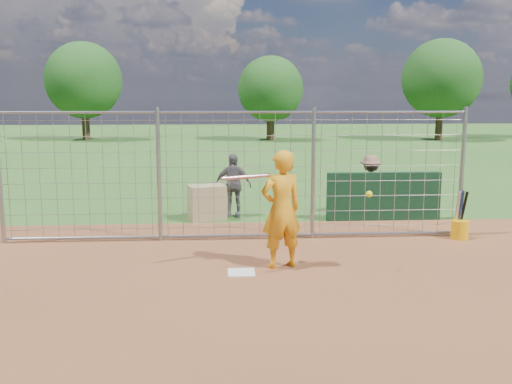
{
  "coord_description": "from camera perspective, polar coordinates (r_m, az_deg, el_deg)",
  "views": [
    {
      "loc": [
        -0.33,
        -8.98,
        2.79
      ],
      "look_at": [
        0.3,
        0.8,
        1.15
      ],
      "focal_mm": 40.0,
      "sensor_mm": 36.0,
      "label": 1
    }
  ],
  "objects": [
    {
      "name": "infield_dirt",
      "position": [
        6.6,
        -0.48,
        -15.43
      ],
      "size": [
        18.0,
        18.0,
        0.0
      ],
      "primitive_type": "plane",
      "color": "brown",
      "rests_on": "ground"
    },
    {
      "name": "batter",
      "position": [
        9.31,
        2.54,
        -1.76
      ],
      "size": [
        0.82,
        0.67,
        1.95
      ],
      "primitive_type": "imported",
      "rotation": [
        0.0,
        0.0,
        3.47
      ],
      "color": "orange",
      "rests_on": "ground"
    },
    {
      "name": "bystander_c",
      "position": [
        13.79,
        11.38,
        0.67
      ],
      "size": [
        1.01,
        0.69,
        1.44
      ],
      "primitive_type": "imported",
      "rotation": [
        0.0,
        0.0,
        2.96
      ],
      "color": "brown",
      "rests_on": "ground"
    },
    {
      "name": "home_plate",
      "position": [
        9.22,
        -1.47,
        -8.06
      ],
      "size": [
        0.43,
        0.43,
        0.02
      ],
      "primitive_type": "cube",
      "color": "silver",
      "rests_on": "ground"
    },
    {
      "name": "bucket_with_bats",
      "position": [
        12.01,
        19.7,
        -3.3
      ],
      "size": [
        0.34,
        0.37,
        0.98
      ],
      "color": "#EEAC0C",
      "rests_on": "ground"
    },
    {
      "name": "ground",
      "position": [
        9.41,
        -1.52,
        -7.75
      ],
      "size": [
        100.0,
        100.0,
        0.0
      ],
      "primitive_type": "plane",
      "color": "#2D591E",
      "rests_on": "ground"
    },
    {
      "name": "backstop_fence",
      "position": [
        11.09,
        -1.95,
        1.56
      ],
      "size": [
        9.08,
        0.08,
        2.6
      ],
      "color": "gray",
      "rests_on": "ground"
    },
    {
      "name": "equipment_in_play",
      "position": [
        8.94,
        2.0,
        1.1
      ],
      "size": [
        2.38,
        0.43,
        0.35
      ],
      "color": "silver",
      "rests_on": "ground"
    },
    {
      "name": "dugout_wall",
      "position": [
        13.31,
        12.64,
        -0.42
      ],
      "size": [
        2.6,
        0.2,
        1.1
      ],
      "primitive_type": "cube",
      "color": "#11381E",
      "rests_on": "ground"
    },
    {
      "name": "tree_line",
      "position": [
        37.28,
        1.65,
        10.9
      ],
      "size": [
        44.66,
        6.72,
        6.48
      ],
      "color": "#3F2B19",
      "rests_on": "ground"
    },
    {
      "name": "equipment_bin",
      "position": [
        13.07,
        -4.93,
        -1.08
      ],
      "size": [
        0.92,
        0.75,
        0.8
      ],
      "primitive_type": "cube",
      "rotation": [
        0.0,
        0.0,
        0.28
      ],
      "color": "tan",
      "rests_on": "ground"
    },
    {
      "name": "bystander_b",
      "position": [
        13.37,
        -2.33,
        0.69
      ],
      "size": [
        0.93,
        0.55,
        1.49
      ],
      "primitive_type": "imported",
      "rotation": [
        0.0,
        0.0,
        -0.22
      ],
      "color": "#56575B",
      "rests_on": "ground"
    }
  ]
}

